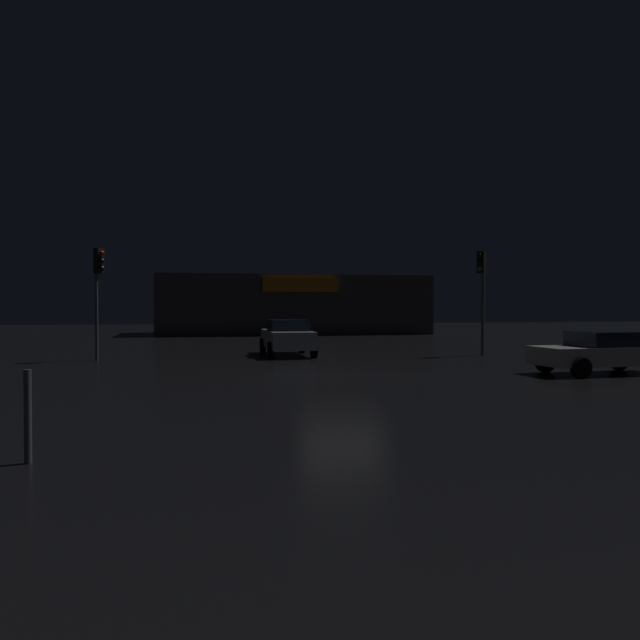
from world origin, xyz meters
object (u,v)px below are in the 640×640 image
object	(u,v)px
traffic_signal_opposite	(482,282)
traffic_signal_cross_right	(98,277)
car_near	(287,337)
store_building	(290,305)
car_far	(603,352)

from	to	relation	value
traffic_signal_opposite	traffic_signal_cross_right	xyz separation A→B (m)	(-15.63, 0.70, 0.10)
traffic_signal_opposite	car_near	size ratio (longest dim) A/B	0.98
store_building	traffic_signal_opposite	size ratio (longest dim) A/B	4.59
store_building	car_far	distance (m)	32.54
traffic_signal_opposite	store_building	bearing A→B (deg)	99.74
store_building	car_far	bearing A→B (deg)	-82.11
traffic_signal_cross_right	car_near	world-z (taller)	traffic_signal_cross_right
car_near	traffic_signal_opposite	bearing A→B (deg)	-12.54
traffic_signal_opposite	car_near	world-z (taller)	traffic_signal_opposite
car_far	traffic_signal_cross_right	bearing A→B (deg)	152.02
store_building	traffic_signal_opposite	bearing A→B (deg)	-80.26
traffic_signal_cross_right	car_near	bearing A→B (deg)	8.30
traffic_signal_opposite	traffic_signal_cross_right	world-z (taller)	traffic_signal_opposite
traffic_signal_opposite	car_near	distance (m)	8.61
traffic_signal_cross_right	car_far	xyz separation A→B (m)	(15.90, -8.45, -2.53)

